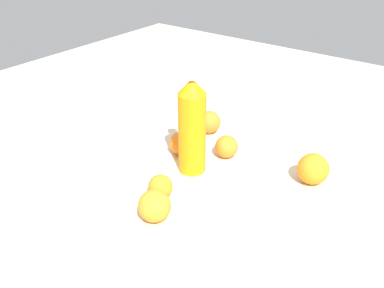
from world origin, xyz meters
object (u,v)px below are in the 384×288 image
orange_1 (154,206)px  orange_5 (209,122)px  orange_2 (181,143)px  orange_4 (313,169)px  folded_napkin (271,136)px  orange_0 (226,147)px  orange_3 (160,187)px  water_bottle (192,126)px

orange_1 → orange_5: size_ratio=1.06×
orange_2 → orange_4: orange_4 is taller
orange_4 → folded_napkin: size_ratio=0.46×
orange_0 → orange_1: size_ratio=0.86×
folded_napkin → orange_1: bearing=87.1°
orange_3 → orange_0: bearing=-95.3°
orange_3 → orange_4: 0.40m
orange_2 → orange_3: size_ratio=1.11×
orange_2 → orange_5: orange_5 is taller
orange_1 → folded_napkin: orange_1 is taller
water_bottle → orange_0: water_bottle is taller
water_bottle → orange_1: bearing=31.6°
water_bottle → orange_3: 0.18m
orange_0 → orange_4: orange_4 is taller
orange_5 → orange_3: bearing=105.9°
orange_0 → folded_napkin: size_ratio=0.37×
water_bottle → folded_napkin: size_ratio=1.62×
orange_3 → orange_5: size_ratio=0.85×
orange_1 → orange_2: orange_1 is taller
orange_3 → orange_5: bearing=-74.1°
orange_4 → orange_3: bearing=46.3°
water_bottle → orange_4: water_bottle is taller
water_bottle → orange_3: bearing=22.0°
orange_4 → folded_napkin: 0.26m
orange_1 → orange_4: (-0.23, -0.36, 0.00)m
orange_1 → orange_3: bearing=-58.3°
orange_5 → orange_1: bearing=108.9°
orange_1 → folded_napkin: (-0.03, -0.52, -0.04)m
orange_2 → folded_napkin: 0.30m
orange_2 → folded_napkin: size_ratio=0.38×
water_bottle → orange_5: size_ratio=4.00×
orange_0 → orange_1: (-0.02, 0.34, 0.01)m
orange_2 → orange_1: bearing=116.7°
orange_2 → orange_5: bearing=-86.2°
orange_0 → orange_4: 0.25m
water_bottle → folded_napkin: water_bottle is taller
orange_5 → orange_2: bearing=93.8°
orange_0 → orange_2: (0.12, 0.06, 0.00)m
water_bottle → orange_1: size_ratio=3.78×
orange_3 → folded_napkin: (-0.07, -0.45, -0.03)m
orange_1 → orange_4: size_ratio=0.93×
orange_0 → orange_5: bearing=-37.0°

